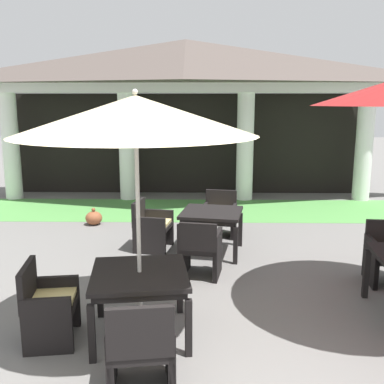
% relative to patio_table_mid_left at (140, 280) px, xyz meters
% --- Properties ---
extents(background_pavilion, '(10.44, 2.71, 4.07)m').
position_rel_patio_table_mid_left_xyz_m(background_pavilion, '(0.27, 7.10, 2.50)').
color(background_pavilion, white).
rests_on(background_pavilion, ground).
extents(lawn_strip, '(12.24, 2.26, 0.01)m').
position_rel_patio_table_mid_left_xyz_m(lawn_strip, '(0.27, 5.76, -0.64)').
color(lawn_strip, '#519347').
rests_on(lawn_strip, ground).
extents(patio_table_mid_left, '(1.16, 1.16, 0.74)m').
position_rel_patio_table_mid_left_xyz_m(patio_table_mid_left, '(0.00, 0.00, 0.00)').
color(patio_table_mid_left, black).
rests_on(patio_table_mid_left, ground).
extents(patio_umbrella_mid_left, '(2.49, 2.49, 2.66)m').
position_rel_patio_table_mid_left_xyz_m(patio_umbrella_mid_left, '(0.00, 0.00, 1.74)').
color(patio_umbrella_mid_left, '#2D2D2D').
rests_on(patio_umbrella_mid_left, ground).
extents(patio_chair_mid_left_west, '(0.60, 0.69, 0.87)m').
position_rel_patio_table_mid_left_xyz_m(patio_chair_mid_left_west, '(-0.97, -0.14, -0.24)').
color(patio_chair_mid_left_west, black).
rests_on(patio_chair_mid_left_west, ground).
extents(patio_chair_mid_left_south, '(0.65, 0.59, 0.90)m').
position_rel_patio_table_mid_left_xyz_m(patio_chair_mid_left_south, '(0.14, -0.97, -0.23)').
color(patio_chair_mid_left_south, black).
rests_on(patio_chair_mid_left_south, ground).
extents(patio_table_mid_right, '(1.14, 1.14, 0.73)m').
position_rel_patio_table_mid_left_xyz_m(patio_table_mid_right, '(0.84, 2.72, -0.01)').
color(patio_table_mid_right, black).
rests_on(patio_table_mid_right, ground).
extents(patio_chair_mid_right_south, '(0.64, 0.66, 0.87)m').
position_rel_patio_table_mid_left_xyz_m(patio_chair_mid_right_south, '(0.66, 1.69, -0.23)').
color(patio_chair_mid_right_south, black).
rests_on(patio_chair_mid_right_south, ground).
extents(patio_chair_mid_right_west, '(0.68, 0.72, 0.87)m').
position_rel_patio_table_mid_left_xyz_m(patio_chair_mid_right_west, '(-0.20, 2.91, -0.24)').
color(patio_chair_mid_right_west, black).
rests_on(patio_chair_mid_right_west, ground).
extents(patio_chair_mid_right_north, '(0.71, 0.67, 0.85)m').
position_rel_patio_table_mid_left_xyz_m(patio_chair_mid_right_north, '(1.03, 3.77, -0.25)').
color(patio_chair_mid_right_north, black).
rests_on(patio_chair_mid_right_north, ground).
extents(terracotta_urn, '(0.35, 0.35, 0.37)m').
position_rel_patio_table_mid_left_xyz_m(terracotta_urn, '(-1.59, 4.43, -0.50)').
color(terracotta_urn, brown).
rests_on(terracotta_urn, ground).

